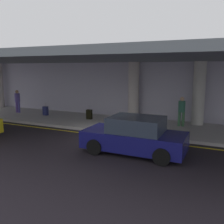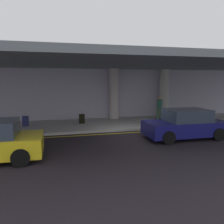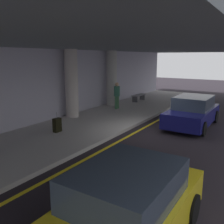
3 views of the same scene
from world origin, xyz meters
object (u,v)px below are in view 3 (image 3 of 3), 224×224
at_px(car_yellow_taxi, 124,211).
at_px(suitcase_upright_primary, 57,125).
at_px(support_column_left_mid, 72,84).
at_px(support_column_center, 112,79).
at_px(traveler_with_luggage, 117,94).
at_px(bench_metal, 139,96).
at_px(car_navy, 193,112).

height_order(car_yellow_taxi, suitcase_upright_primary, car_yellow_taxi).
distance_m(support_column_left_mid, suitcase_upright_primary, 3.25).
relative_size(support_column_center, suitcase_upright_primary, 4.06).
bearing_deg(traveler_with_luggage, car_yellow_taxi, -115.14).
bearing_deg(traveler_with_luggage, support_column_center, 81.83).
height_order(car_yellow_taxi, bench_metal, car_yellow_taxi).
bearing_deg(bench_metal, suitcase_upright_primary, -176.44).
xyz_separation_m(support_column_left_mid, suitcase_upright_primary, (-2.54, -1.34, -1.51)).
bearing_deg(car_yellow_taxi, bench_metal, -150.13).
xyz_separation_m(car_navy, bench_metal, (4.38, 5.17, -0.21)).
height_order(suitcase_upright_primary, bench_metal, suitcase_upright_primary).
bearing_deg(traveler_with_luggage, suitcase_upright_primary, -142.94).
distance_m(traveler_with_luggage, suitcase_upright_primary, 5.81).
xyz_separation_m(support_column_left_mid, bench_metal, (6.57, -0.78, -1.47)).
xyz_separation_m(car_yellow_taxi, traveler_with_luggage, (9.96, 6.26, 0.40)).
relative_size(car_navy, suitcase_upright_primary, 4.56).
bearing_deg(support_column_center, traveler_with_luggage, -130.89).
bearing_deg(bench_metal, support_column_center, 163.18).
bearing_deg(suitcase_upright_primary, car_navy, -68.24).
bearing_deg(support_column_left_mid, suitcase_upright_primary, -152.10).
bearing_deg(car_navy, bench_metal, -131.74).
distance_m(car_yellow_taxi, bench_metal, 14.77).
bearing_deg(bench_metal, support_column_left_mid, 173.25).
xyz_separation_m(support_column_center, car_yellow_taxi, (-10.75, -7.17, -1.26)).
bearing_deg(traveler_with_luggage, bench_metal, 34.92).
bearing_deg(support_column_center, car_navy, -106.86).
xyz_separation_m(support_column_left_mid, support_column_center, (4.00, 0.00, 0.00)).
bearing_deg(suitcase_upright_primary, traveler_with_luggage, -19.72).
height_order(support_column_left_mid, car_navy, support_column_left_mid).
bearing_deg(suitcase_upright_primary, support_column_left_mid, 3.84).
xyz_separation_m(traveler_with_luggage, bench_metal, (3.36, 0.13, -0.61)).
distance_m(car_yellow_taxi, suitcase_upright_primary, 7.19).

